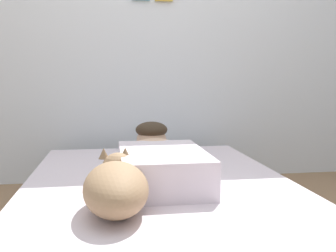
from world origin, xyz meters
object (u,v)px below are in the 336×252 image
Objects in this scene: person_lying at (159,159)px; coffee_cup at (169,156)px; cell_phone at (144,174)px; pillow at (164,151)px; bed at (158,207)px; dog at (116,185)px.

person_lying is 7.36× the size of coffee_cup.
coffee_cup is (0.12, 0.42, -0.07)m from person_lying.
cell_phone is (-0.07, 0.10, -0.10)m from person_lying.
bed is at bearing -101.74° from pillow.
person_lying is at bearing -101.32° from pillow.
cell_phone is (-0.19, -0.32, -0.03)m from coffee_cup.
pillow is 0.90× the size of dog.
pillow is at bearing 78.68° from person_lying.
coffee_cup is (0.36, 0.90, -0.07)m from dog.
dog is at bearing -109.01° from pillow.
dog is at bearing -106.07° from cell_phone.
pillow is 4.16× the size of coffee_cup.
cell_phone is at bearing 126.84° from person_lying.
coffee_cup is at bearing 74.19° from person_lying.
person_lying is 0.44m from coffee_cup.
coffee_cup is at bearing 68.37° from dog.
cell_phone is at bearing -120.48° from coffee_cup.
coffee_cup is 0.89× the size of cell_phone.
bed is 0.20m from cell_phone.
pillow is 0.57× the size of person_lying.
bed is 16.00× the size of coffee_cup.
bed is 2.17× the size of person_lying.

